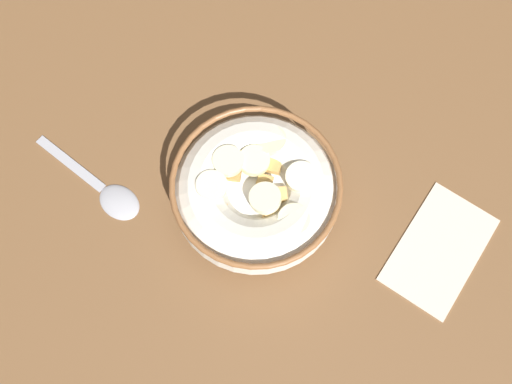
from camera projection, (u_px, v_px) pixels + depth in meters
ground_plane at (256, 205)px, 59.79cm from camera, size 96.45×96.45×2.00cm
cereal_bowl at (256, 191)px, 55.95cm from camera, size 16.58×16.58×6.01cm
spoon at (108, 193)px, 58.79cm from camera, size 7.23×13.81×0.80cm
folded_napkin at (439, 249)px, 57.00cm from camera, size 14.37×12.01×0.30cm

